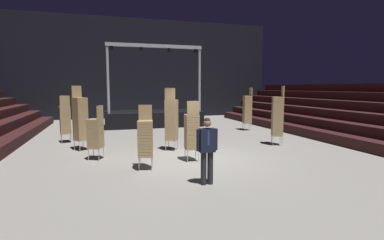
{
  "coord_description": "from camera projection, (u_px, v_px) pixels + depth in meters",
  "views": [
    {
      "loc": [
        -3.08,
        -9.73,
        2.5
      ],
      "look_at": [
        -0.23,
        -0.2,
        1.4
      ],
      "focal_mm": 27.75,
      "sensor_mm": 36.0,
      "label": 1
    }
  ],
  "objects": [
    {
      "name": "bleacher_bank_right",
      "position": [
        370.0,
        112.0,
        13.71
      ],
      "size": [
        4.5,
        24.0,
        2.7
      ],
      "rotation": [
        0.0,
        0.0,
        -1.57
      ],
      "color": "black",
      "rests_on": "ground_plane"
    },
    {
      "name": "chair_stack_rear_right",
      "position": [
        65.0,
        119.0,
        13.35
      ],
      "size": [
        0.52,
        0.52,
        2.14
      ],
      "rotation": [
        0.0,
        0.0,
        0.21
      ],
      "color": "#B2B5BA",
      "rests_on": "ground_plane"
    },
    {
      "name": "ground_plane",
      "position": [
        197.0,
        160.0,
        10.43
      ],
      "size": [
        22.0,
        30.0,
        0.1
      ],
      "primitive_type": "cube",
      "color": "gray"
    },
    {
      "name": "chair_stack_mid_centre",
      "position": [
        145.0,
        138.0,
        8.99
      ],
      "size": [
        0.52,
        0.52,
        1.96
      ],
      "rotation": [
        0.0,
        0.0,
        2.94
      ],
      "color": "#B2B5BA",
      "rests_on": "ground_plane"
    },
    {
      "name": "chair_stack_front_left",
      "position": [
        96.0,
        133.0,
        10.22
      ],
      "size": [
        0.58,
        0.58,
        1.88
      ],
      "rotation": [
        0.0,
        0.0,
        1.14
      ],
      "color": "#B2B5BA",
      "rests_on": "ground_plane"
    },
    {
      "name": "chair_stack_mid_right",
      "position": [
        80.0,
        118.0,
        11.69
      ],
      "size": [
        0.61,
        0.61,
        2.56
      ],
      "rotation": [
        0.0,
        0.0,
        3.76
      ],
      "color": "#B2B5BA",
      "rests_on": "ground_plane"
    },
    {
      "name": "stage_riser",
      "position": [
        154.0,
        117.0,
        19.2
      ],
      "size": [
        6.09,
        2.58,
        5.06
      ],
      "color": "black",
      "rests_on": "ground_plane"
    },
    {
      "name": "chair_stack_rear_left",
      "position": [
        247.0,
        109.0,
        17.22
      ],
      "size": [
        0.5,
        0.5,
        2.48
      ],
      "rotation": [
        0.0,
        0.0,
        1.41
      ],
      "color": "#B2B5BA",
      "rests_on": "ground_plane"
    },
    {
      "name": "chair_stack_mid_left",
      "position": [
        278.0,
        116.0,
        12.77
      ],
      "size": [
        0.57,
        0.57,
        2.56
      ],
      "rotation": [
        0.0,
        0.0,
        1.18
      ],
      "color": "#B2B5BA",
      "rests_on": "ground_plane"
    },
    {
      "name": "chair_stack_front_right",
      "position": [
        172.0,
        119.0,
        11.72
      ],
      "size": [
        0.6,
        0.6,
        2.48
      ],
      "rotation": [
        0.0,
        0.0,
        5.78
      ],
      "color": "#B2B5BA",
      "rests_on": "ground_plane"
    },
    {
      "name": "arena_end_wall",
      "position": [
        142.0,
        69.0,
        24.27
      ],
      "size": [
        22.0,
        0.3,
        8.0
      ],
      "primitive_type": "cube",
      "color": "black",
      "rests_on": "ground_plane"
    },
    {
      "name": "man_with_tie",
      "position": [
        207.0,
        147.0,
        7.57
      ],
      "size": [
        0.57,
        0.24,
        1.74
      ],
      "rotation": [
        0.0,
        0.0,
        3.12
      ],
      "color": "black",
      "rests_on": "ground_plane"
    },
    {
      "name": "chair_stack_rear_centre",
      "position": [
        192.0,
        131.0,
        10.04
      ],
      "size": [
        0.46,
        0.46,
        2.05
      ],
      "rotation": [
        0.0,
        0.0,
        6.24
      ],
      "color": "#B2B5BA",
      "rests_on": "ground_plane"
    }
  ]
}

